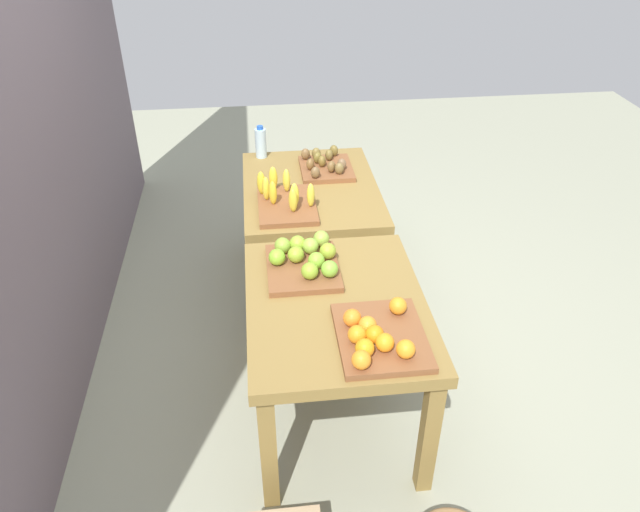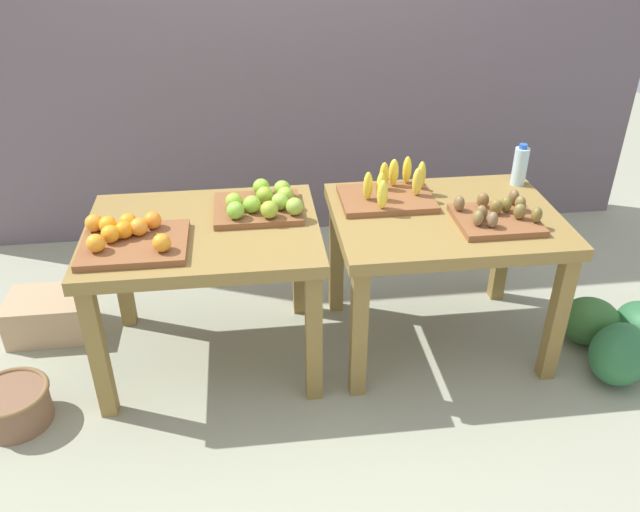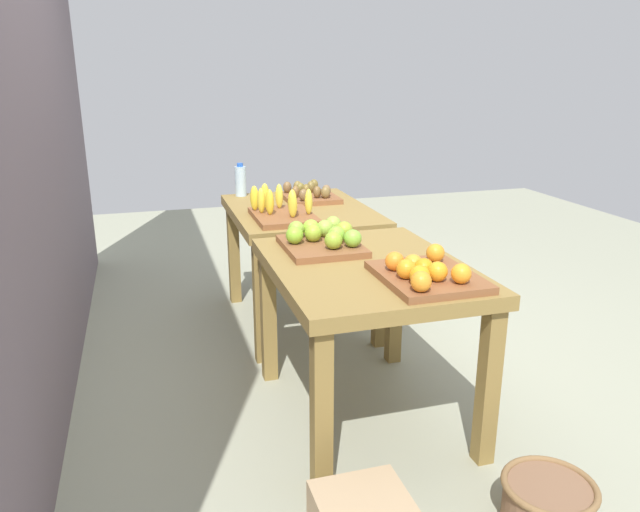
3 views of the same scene
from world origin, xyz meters
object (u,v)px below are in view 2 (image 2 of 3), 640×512
water_bottle (520,166)px  apple_bin (262,204)px  banana_crate (389,192)px  kiwi_bin (497,216)px  watermelon_pile (620,336)px  display_table_right (444,234)px  orange_bin (130,238)px  display_table_left (204,248)px  wicker_basket (14,405)px  cardboard_produce_box (49,315)px

water_bottle → apple_bin: bearing=-172.8°
banana_crate → water_bottle: water_bottle is taller
kiwi_bin → watermelon_pile: size_ratio=0.55×
watermelon_pile → display_table_right: bearing=163.4°
orange_bin → display_table_left: bearing=23.8°
wicker_basket → display_table_left: bearing=22.3°
display_table_left → kiwi_bin: bearing=-4.9°
display_table_left → banana_crate: banana_crate is taller
display_table_right → apple_bin: bearing=172.4°
display_table_left → display_table_right: same height
water_bottle → watermelon_pile: bearing=-52.5°
display_table_right → cardboard_produce_box: display_table_right is taller
apple_bin → watermelon_pile: 1.86m
apple_bin → water_bottle: size_ratio=1.97×
display_table_left → cardboard_produce_box: bearing=160.6°
water_bottle → watermelon_pile: water_bottle is taller
banana_crate → cardboard_produce_box: size_ratio=1.10×
orange_bin → apple_bin: 0.62m
display_table_right → apple_bin: (-0.84, 0.11, 0.15)m
orange_bin → watermelon_pile: size_ratio=0.67×
display_table_right → water_bottle: water_bottle is taller
cardboard_produce_box → display_table_right: bearing=-8.6°
orange_bin → banana_crate: size_ratio=1.02×
display_table_right → wicker_basket: bearing=-170.0°
display_table_right → kiwi_bin: size_ratio=2.82×
kiwi_bin → orange_bin: bearing=-179.4°
apple_bin → watermelon_pile: apple_bin is taller
banana_crate → kiwi_bin: 0.52m
display_table_right → banana_crate: (-0.24, 0.17, 0.15)m
wicker_basket → watermelon_pile: bearing=1.9°
water_bottle → watermelon_pile: 0.97m
apple_bin → kiwi_bin: (1.04, -0.23, -0.01)m
apple_bin → cardboard_produce_box: size_ratio=1.04×
display_table_left → apple_bin: 0.33m
banana_crate → watermelon_pile: bearing=-21.1°
display_table_left → apple_bin: (0.28, 0.11, 0.15)m
wicker_basket → cardboard_produce_box: bearing=89.7°
water_bottle → banana_crate: bearing=-170.9°
apple_bin → cardboard_produce_box: bearing=170.6°
watermelon_pile → wicker_basket: bearing=-178.1°
display_table_right → water_bottle: (0.45, 0.28, 0.20)m
apple_bin → kiwi_bin: 1.07m
water_bottle → cardboard_produce_box: bearing=179.5°
banana_crate → wicker_basket: (-1.74, -0.52, -0.68)m
apple_bin → water_bottle: 1.31m
orange_bin → wicker_basket: size_ratio=1.39×
water_bottle → wicker_basket: size_ratio=0.66×
cardboard_produce_box → banana_crate: bearing=-4.4°
watermelon_pile → wicker_basket: watermelon_pile is taller
display_table_left → kiwi_bin: 1.33m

